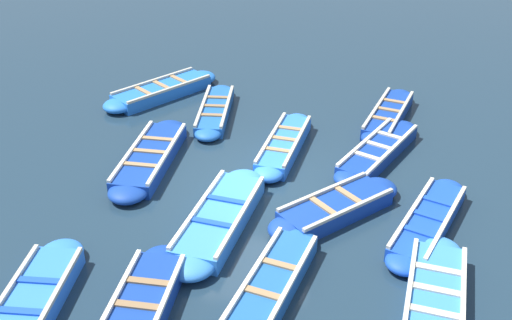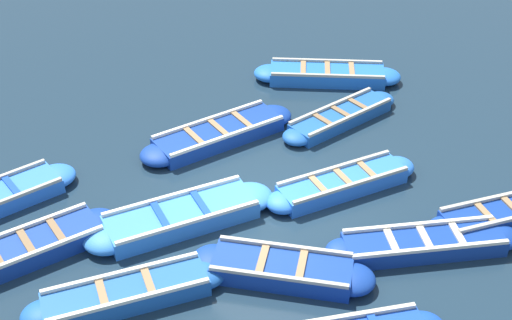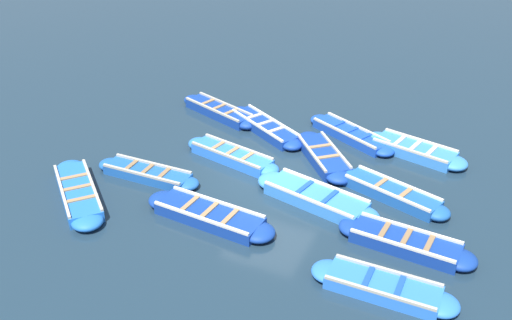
{
  "view_description": "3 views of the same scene",
  "coord_description": "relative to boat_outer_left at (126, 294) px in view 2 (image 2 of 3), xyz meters",
  "views": [
    {
      "loc": [
        0.84,
        -11.69,
        7.4
      ],
      "look_at": [
        -0.09,
        0.7,
        0.22
      ],
      "focal_mm": 42.0,
      "sensor_mm": 36.0,
      "label": 1
    },
    {
      "loc": [
        8.87,
        -7.44,
        9.17
      ],
      "look_at": [
        -0.98,
        0.46,
        0.45
      ],
      "focal_mm": 50.0,
      "sensor_mm": 36.0,
      "label": 2
    },
    {
      "loc": [
        -14.44,
        -5.99,
        9.75
      ],
      "look_at": [
        0.24,
        0.59,
        0.43
      ],
      "focal_mm": 42.0,
      "sensor_mm": 36.0,
      "label": 3
    }
  ],
  "objects": [
    {
      "name": "boat_mid_row",
      "position": [
        2.38,
        5.08,
        -0.0
      ],
      "size": [
        2.57,
        3.66,
        0.39
      ],
      "color": "navy",
      "rests_on": "ground"
    },
    {
      "name": "boat_stern_in",
      "position": [
        -3.18,
        4.33,
        0.0
      ],
      "size": [
        1.26,
        4.07,
        0.41
      ],
      "color": "navy",
      "rests_on": "ground"
    },
    {
      "name": "boat_end_of_row",
      "position": [
        0.05,
        5.22,
        0.0
      ],
      "size": [
        1.47,
        3.63,
        0.41
      ],
      "color": "blue",
      "rests_on": "ground"
    },
    {
      "name": "boat_bow_out",
      "position": [
        -1.97,
        7.13,
        -0.02
      ],
      "size": [
        0.77,
        3.52,
        0.36
      ],
      "color": "#1E59AD",
      "rests_on": "ground"
    },
    {
      "name": "buoy_orange_near",
      "position": [
        0.09,
        4.25,
        -0.04
      ],
      "size": [
        0.26,
        0.26,
        0.26
      ],
      "primitive_type": "sphere",
      "color": "#EAB214",
      "rests_on": "ground"
    },
    {
      "name": "boat_drifting",
      "position": [
        -1.17,
        1.93,
        0.01
      ],
      "size": [
        1.82,
        4.08,
        0.43
      ],
      "color": "#3884E0",
      "rests_on": "ground"
    },
    {
      "name": "boat_outer_left",
      "position": [
        0.0,
        0.0,
        0.0
      ],
      "size": [
        1.83,
        3.67,
        0.4
      ],
      "color": "#1E59AD",
      "rests_on": "ground"
    },
    {
      "name": "boat_broadside",
      "position": [
        1.23,
        2.52,
        0.01
      ],
      "size": [
        3.14,
        2.83,
        0.41
      ],
      "color": "navy",
      "rests_on": "ground"
    },
    {
      "name": "ground_plane",
      "position": [
        -0.51,
        3.64,
        -0.17
      ],
      "size": [
        120.0,
        120.0,
        0.0
      ],
      "primitive_type": "plane",
      "color": "#1C303F"
    },
    {
      "name": "boat_centre",
      "position": [
        2.87,
        7.15,
        0.0
      ],
      "size": [
        1.92,
        3.67,
        0.4
      ],
      "color": "navy",
      "rests_on": "ground"
    },
    {
      "name": "boat_near_quay",
      "position": [
        -3.74,
        8.37,
        0.01
      ],
      "size": [
        3.3,
        3.5,
        0.42
      ],
      "color": "blue",
      "rests_on": "ground"
    },
    {
      "name": "boat_alongside",
      "position": [
        -2.18,
        -0.85,
        0.01
      ],
      "size": [
        1.15,
        3.7,
        0.41
      ],
      "color": "navy",
      "rests_on": "ground"
    }
  ]
}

